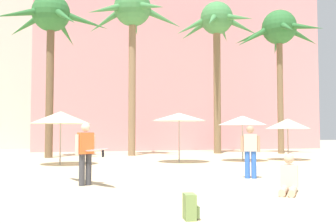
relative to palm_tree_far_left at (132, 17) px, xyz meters
name	(u,v)px	position (x,y,z in m)	size (l,w,h in m)	color
hotel_pink	(173,69)	(6.25, 10.77, -1.39)	(25.06, 9.85, 14.93)	pink
palm_tree_far_left	(132,17)	(0.00, 0.00, 0.00)	(6.44, 6.51, 10.63)	#896B4C
palm_tree_left	(279,34)	(10.37, -0.63, -0.46)	(6.62, 6.37, 10.06)	brown
palm_tree_center	(217,28)	(6.25, 0.82, -0.04)	(6.07, 5.55, 10.71)	brown
palm_tree_far_right	(51,22)	(-4.97, -0.62, -0.96)	(6.45, 6.06, 9.56)	brown
cafe_umbrella_0	(242,120)	(4.33, -6.43, -6.80)	(2.41, 2.41, 2.28)	gray
cafe_umbrella_2	(61,117)	(-4.49, -6.08, -6.75)	(2.60, 2.60, 2.38)	gray
cafe_umbrella_3	(179,117)	(1.00, -6.32, -6.66)	(2.58, 2.58, 2.38)	gray
cafe_umbrella_4	(288,124)	(6.98, -6.42, -6.95)	(2.29, 2.29, 2.17)	gray
beach_towel	(242,213)	(-1.70, -17.67, -8.85)	(1.54, 0.84, 0.01)	white
backpack	(190,207)	(-2.73, -17.86, -8.65)	(0.27, 0.32, 0.42)	olive
person_mid_center	(85,151)	(-4.02, -13.08, -7.94)	(1.26, 2.70, 1.69)	#3D3D42
person_mid_right	(289,180)	(0.49, -15.90, -8.55)	(0.92, 1.03, 0.91)	#D1A889
person_mid_left	(250,149)	(1.06, -13.07, -7.95)	(0.58, 0.38, 1.65)	blue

